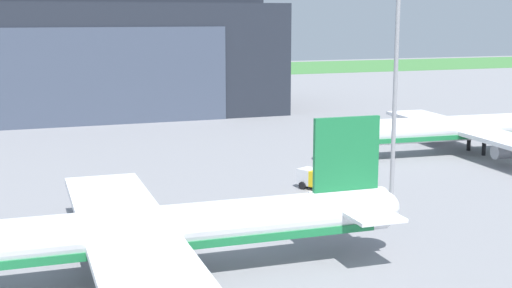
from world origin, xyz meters
name	(u,v)px	position (x,y,z in m)	size (l,w,h in m)	color
ground_plane	(217,241)	(0.00, 0.00, 0.00)	(440.00, 440.00, 0.00)	gray
grass_field_strip	(58,74)	(0.00, 184.40, 0.04)	(440.00, 56.00, 0.08)	#42803E
airliner_near_left	(123,235)	(-9.02, -6.74, 3.59)	(45.45, 39.60, 11.32)	white
airliner_far_right	(468,129)	(44.10, 25.50, 3.51)	(43.88, 39.80, 11.38)	white
pushback_tractor	(319,179)	(15.79, 13.51, 1.26)	(4.06, 5.26, 2.18)	silver
apron_light_mast	(396,79)	(20.66, 6.15, 12.84)	(2.40, 0.50, 22.30)	#99999E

